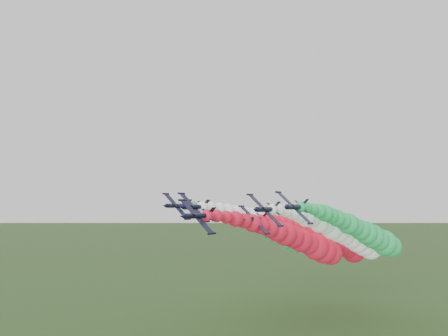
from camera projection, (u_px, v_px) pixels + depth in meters
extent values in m
cylinder|color=black|center=(198.00, 216.00, 95.19)|extent=(1.70, 9.85, 1.70)
cone|color=black|center=(182.00, 216.00, 90.18)|extent=(1.55, 1.97, 1.55)
cone|color=black|center=(211.00, 215.00, 99.84)|extent=(1.55, 0.98, 1.55)
ellipsoid|color=black|center=(193.00, 215.00, 93.18)|extent=(1.10, 2.06, 1.09)
cube|color=black|center=(197.00, 216.00, 95.05)|extent=(7.77, 2.08, 7.26)
cylinder|color=black|center=(182.00, 200.00, 97.26)|extent=(0.68, 2.84, 0.68)
cylinder|color=black|center=(212.00, 234.00, 92.84)|extent=(0.68, 2.84, 0.68)
cube|color=black|center=(211.00, 211.00, 98.45)|extent=(1.83, 1.64, 1.95)
cube|color=black|center=(208.00, 215.00, 98.75)|extent=(3.12, 1.20, 2.92)
sphere|color=red|center=(207.00, 216.00, 98.51)|extent=(2.66, 2.66, 2.66)
sphere|color=red|center=(217.00, 216.00, 102.13)|extent=(3.01, 3.01, 3.01)
sphere|color=red|center=(226.00, 217.00, 105.69)|extent=(3.17, 3.17, 3.17)
sphere|color=red|center=(235.00, 219.00, 109.20)|extent=(4.00, 4.00, 4.00)
sphere|color=red|center=(244.00, 221.00, 112.65)|extent=(3.93, 3.93, 3.93)
sphere|color=red|center=(252.00, 223.00, 116.06)|extent=(4.76, 4.76, 4.76)
sphere|color=red|center=(261.00, 226.00, 119.41)|extent=(4.78, 4.78, 4.78)
sphere|color=red|center=(269.00, 228.00, 122.71)|extent=(5.33, 5.33, 5.33)
sphere|color=red|center=(277.00, 231.00, 125.96)|extent=(6.22, 6.22, 6.22)
sphere|color=red|center=(285.00, 234.00, 129.17)|extent=(7.13, 7.13, 7.13)
sphere|color=red|center=(293.00, 237.00, 132.32)|extent=(6.82, 6.82, 6.82)
sphere|color=red|center=(300.00, 240.00, 135.42)|extent=(7.42, 7.42, 7.42)
sphere|color=red|center=(308.00, 243.00, 138.48)|extent=(6.92, 6.92, 6.92)
sphere|color=red|center=(316.00, 247.00, 141.49)|extent=(8.67, 8.67, 8.67)
sphere|color=red|center=(323.00, 250.00, 144.45)|extent=(8.87, 8.87, 8.87)
sphere|color=red|center=(331.00, 253.00, 147.36)|extent=(7.74, 7.74, 7.74)
cylinder|color=black|center=(194.00, 207.00, 111.28)|extent=(1.70, 9.85, 1.70)
cone|color=black|center=(181.00, 207.00, 106.26)|extent=(1.55, 1.97, 1.55)
cone|color=black|center=(206.00, 207.00, 115.92)|extent=(1.55, 0.98, 1.55)
ellipsoid|color=black|center=(191.00, 206.00, 109.27)|extent=(1.10, 2.06, 1.09)
cube|color=black|center=(194.00, 207.00, 111.14)|extent=(7.77, 2.08, 7.26)
cylinder|color=black|center=(181.00, 193.00, 113.35)|extent=(0.68, 2.84, 0.68)
cylinder|color=black|center=(206.00, 222.00, 108.93)|extent=(0.68, 2.84, 0.68)
cube|color=black|center=(206.00, 203.00, 114.54)|extent=(1.83, 1.64, 1.95)
cube|color=black|center=(203.00, 206.00, 114.84)|extent=(3.12, 1.20, 2.92)
sphere|color=white|center=(202.00, 207.00, 114.60)|extent=(2.96, 2.96, 2.96)
sphere|color=white|center=(211.00, 207.00, 118.22)|extent=(3.12, 3.12, 3.12)
sphere|color=white|center=(219.00, 209.00, 121.78)|extent=(3.47, 3.47, 3.47)
sphere|color=white|center=(227.00, 210.00, 125.29)|extent=(4.03, 4.03, 4.03)
sphere|color=white|center=(235.00, 212.00, 128.74)|extent=(4.37, 4.37, 4.37)
sphere|color=white|center=(243.00, 215.00, 132.15)|extent=(5.29, 5.29, 5.29)
sphere|color=white|center=(251.00, 217.00, 135.50)|extent=(5.70, 5.70, 5.70)
sphere|color=white|center=(258.00, 220.00, 138.80)|extent=(4.85, 4.85, 4.85)
sphere|color=white|center=(265.00, 222.00, 142.05)|extent=(5.52, 5.52, 5.52)
sphere|color=white|center=(273.00, 225.00, 145.26)|extent=(5.87, 5.87, 5.87)
sphere|color=white|center=(280.00, 228.00, 148.41)|extent=(6.01, 6.01, 6.01)
sphere|color=white|center=(287.00, 231.00, 151.51)|extent=(7.39, 7.39, 7.39)
sphere|color=white|center=(294.00, 234.00, 154.57)|extent=(7.83, 7.83, 7.83)
sphere|color=white|center=(301.00, 237.00, 157.58)|extent=(7.19, 7.19, 7.19)
sphere|color=white|center=(308.00, 240.00, 160.54)|extent=(9.01, 9.01, 9.01)
sphere|color=white|center=(315.00, 243.00, 163.45)|extent=(8.86, 8.86, 8.86)
cylinder|color=black|center=(266.00, 209.00, 100.97)|extent=(1.70, 9.85, 1.70)
cone|color=black|center=(255.00, 209.00, 95.96)|extent=(1.55, 1.97, 1.55)
cone|color=black|center=(275.00, 209.00, 105.62)|extent=(1.55, 0.98, 1.55)
ellipsoid|color=black|center=(263.00, 208.00, 98.96)|extent=(1.10, 2.06, 1.09)
cube|color=black|center=(265.00, 210.00, 100.83)|extent=(7.77, 2.08, 7.26)
cylinder|color=black|center=(250.00, 195.00, 103.04)|extent=(0.68, 2.84, 0.68)
cylinder|color=black|center=(281.00, 226.00, 98.62)|extent=(0.68, 2.84, 0.68)
cube|color=black|center=(276.00, 205.00, 104.23)|extent=(1.83, 1.64, 1.95)
cube|color=black|center=(273.00, 209.00, 104.53)|extent=(3.12, 1.20, 2.92)
sphere|color=white|center=(272.00, 209.00, 104.29)|extent=(2.53, 2.53, 2.53)
sphere|color=white|center=(279.00, 210.00, 107.91)|extent=(2.73, 2.73, 2.73)
sphere|color=white|center=(286.00, 211.00, 111.47)|extent=(3.13, 3.13, 3.13)
sphere|color=white|center=(293.00, 213.00, 114.98)|extent=(3.56, 3.56, 3.56)
sphere|color=white|center=(300.00, 215.00, 118.43)|extent=(4.28, 4.28, 4.28)
sphere|color=white|center=(306.00, 217.00, 121.84)|extent=(5.39, 5.39, 5.39)
sphere|color=white|center=(313.00, 220.00, 125.19)|extent=(4.42, 4.42, 4.42)
sphere|color=white|center=(319.00, 223.00, 128.49)|extent=(5.93, 5.93, 5.93)
sphere|color=white|center=(326.00, 225.00, 131.74)|extent=(5.31, 5.31, 5.31)
sphere|color=white|center=(332.00, 228.00, 134.95)|extent=(6.90, 6.90, 6.90)
sphere|color=white|center=(338.00, 231.00, 138.10)|extent=(6.99, 6.99, 6.99)
sphere|color=white|center=(345.00, 234.00, 141.20)|extent=(6.81, 6.81, 6.81)
sphere|color=white|center=(351.00, 238.00, 144.26)|extent=(7.10, 7.10, 7.10)
sphere|color=white|center=(358.00, 241.00, 147.27)|extent=(7.83, 7.83, 7.83)
sphere|color=white|center=(364.00, 244.00, 150.23)|extent=(8.06, 8.06, 8.06)
sphere|color=white|center=(370.00, 248.00, 153.14)|extent=(8.21, 8.21, 8.21)
cylinder|color=black|center=(177.00, 206.00, 123.69)|extent=(1.70, 9.85, 1.70)
cone|color=black|center=(165.00, 206.00, 118.67)|extent=(1.55, 1.97, 1.55)
cone|color=black|center=(188.00, 206.00, 128.33)|extent=(1.55, 0.98, 1.55)
ellipsoid|color=black|center=(174.00, 205.00, 121.68)|extent=(1.10, 2.06, 1.09)
cube|color=black|center=(177.00, 206.00, 123.55)|extent=(7.77, 2.08, 7.26)
cylinder|color=black|center=(166.00, 194.00, 125.76)|extent=(0.68, 2.84, 0.68)
cylinder|color=black|center=(188.00, 219.00, 121.34)|extent=(0.68, 2.84, 0.68)
cube|color=black|center=(188.00, 203.00, 126.95)|extent=(1.83, 1.64, 1.95)
cube|color=black|center=(186.00, 205.00, 127.24)|extent=(3.12, 1.20, 2.92)
sphere|color=green|center=(185.00, 206.00, 127.01)|extent=(2.52, 2.52, 2.52)
sphere|color=green|center=(193.00, 206.00, 130.63)|extent=(3.13, 3.13, 3.13)
sphere|color=green|center=(201.00, 208.00, 134.19)|extent=(3.04, 3.04, 3.04)
sphere|color=green|center=(209.00, 209.00, 137.70)|extent=(3.34, 3.34, 3.34)
sphere|color=green|center=(217.00, 211.00, 141.15)|extent=(4.07, 4.07, 4.07)
sphere|color=green|center=(224.00, 213.00, 144.55)|extent=(3.99, 3.99, 3.99)
sphere|color=green|center=(231.00, 215.00, 147.91)|extent=(5.07, 5.07, 5.07)
sphere|color=green|center=(239.00, 218.00, 151.21)|extent=(4.96, 4.96, 4.96)
sphere|color=green|center=(246.00, 220.00, 154.46)|extent=(6.58, 6.58, 6.58)
sphere|color=green|center=(253.00, 223.00, 157.66)|extent=(6.90, 6.90, 6.90)
sphere|color=green|center=(260.00, 225.00, 160.82)|extent=(6.78, 6.78, 6.78)
sphere|color=green|center=(267.00, 228.00, 163.92)|extent=(7.55, 7.55, 7.55)
sphere|color=green|center=(274.00, 231.00, 166.98)|extent=(7.25, 7.25, 7.25)
sphere|color=green|center=(281.00, 234.00, 169.98)|extent=(8.16, 8.16, 8.16)
sphere|color=green|center=(288.00, 237.00, 172.94)|extent=(9.52, 9.52, 9.52)
sphere|color=green|center=(295.00, 240.00, 175.85)|extent=(9.78, 9.78, 9.78)
cylinder|color=black|center=(295.00, 207.00, 100.40)|extent=(1.70, 9.85, 1.70)
cone|color=black|center=(285.00, 207.00, 95.38)|extent=(1.55, 1.97, 1.55)
cone|color=black|center=(303.00, 207.00, 105.04)|extent=(1.55, 0.98, 1.55)
ellipsoid|color=black|center=(293.00, 205.00, 98.39)|extent=(1.10, 2.06, 1.09)
cube|color=black|center=(294.00, 207.00, 100.26)|extent=(7.77, 2.08, 7.26)
cylinder|color=black|center=(278.00, 192.00, 102.47)|extent=(0.68, 2.84, 0.68)
cylinder|color=black|center=(310.00, 223.00, 98.05)|extent=(0.68, 2.84, 0.68)
cube|color=black|center=(304.00, 203.00, 103.66)|extent=(1.83, 1.64, 1.95)
cube|color=black|center=(301.00, 206.00, 103.96)|extent=(3.12, 1.20, 2.92)
sphere|color=green|center=(300.00, 207.00, 103.72)|extent=(2.60, 2.60, 2.60)
sphere|color=green|center=(307.00, 208.00, 107.34)|extent=(2.68, 2.68, 2.68)
sphere|color=green|center=(313.00, 209.00, 110.90)|extent=(2.94, 2.94, 2.94)
sphere|color=green|center=(319.00, 211.00, 114.41)|extent=(3.78, 3.78, 3.78)
sphere|color=green|center=(324.00, 213.00, 117.86)|extent=(4.65, 4.65, 4.65)
sphere|color=green|center=(330.00, 215.00, 121.27)|extent=(4.48, 4.48, 4.48)
sphere|color=green|center=(336.00, 218.00, 124.62)|extent=(4.89, 4.89, 4.89)
sphere|color=green|center=(342.00, 221.00, 127.92)|extent=(5.01, 5.01, 5.01)
sphere|color=green|center=(348.00, 224.00, 131.17)|extent=(6.31, 6.31, 6.31)
sphere|color=green|center=(354.00, 227.00, 134.38)|extent=(5.82, 5.82, 5.82)
sphere|color=green|center=(360.00, 230.00, 137.53)|extent=(6.41, 6.41, 6.41)
sphere|color=green|center=(366.00, 233.00, 140.63)|extent=(7.32, 7.32, 7.32)
sphere|color=green|center=(372.00, 236.00, 143.69)|extent=(7.87, 7.87, 7.87)
sphere|color=green|center=(378.00, 239.00, 146.70)|extent=(7.64, 7.64, 7.64)
sphere|color=green|center=(384.00, 243.00, 149.66)|extent=(8.70, 8.70, 8.70)
sphere|color=green|center=(390.00, 246.00, 152.57)|extent=(7.81, 7.81, 7.81)
cylinder|color=black|center=(255.00, 219.00, 116.13)|extent=(1.70, 9.85, 1.70)
cone|color=black|center=(245.00, 220.00, 111.12)|extent=(1.55, 1.97, 1.55)
cone|color=black|center=(263.00, 219.00, 120.77)|extent=(1.55, 0.98, 1.55)
ellipsoid|color=black|center=(252.00, 218.00, 114.12)|extent=(1.10, 2.06, 1.09)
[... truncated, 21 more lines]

